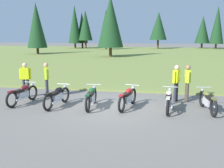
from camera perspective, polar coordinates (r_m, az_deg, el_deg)
ground_plane at (r=11.08m, az=-0.57°, el=-5.16°), size 140.00×140.00×0.00m
grass_moorland at (r=35.71m, az=7.26°, el=6.00°), size 80.00×44.00×0.10m
forest_treeline at (r=46.32m, az=16.97°, el=12.30°), size 38.90×28.97×9.10m
motorcycle_maroon at (r=12.28m, az=-18.67°, el=-2.03°), size 0.62×2.09×0.88m
motorcycle_black at (r=11.43m, az=-11.73°, el=-2.61°), size 0.62×2.09×0.88m
motorcycle_british_green at (r=11.09m, az=-4.49°, el=-2.83°), size 0.62×2.10×0.88m
motorcycle_red at (r=11.01m, az=3.43°, el=-2.92°), size 0.70×2.07×0.88m
motorcycle_cream at (r=10.83m, az=12.17°, el=-3.39°), size 0.62×2.10×0.88m
motorcycle_olive at (r=11.15m, az=19.90°, el=-3.39°), size 0.66×2.09×0.88m
rider_with_back_turned at (r=12.25m, az=13.69°, el=0.64°), size 0.35×0.51×1.67m
rider_checking_bike at (r=13.20m, az=-13.92°, el=1.36°), size 0.35×0.51×1.67m
rider_in_hivis_vest at (r=12.40m, az=15.94°, el=0.66°), size 0.25×0.55×1.67m
rider_near_row_end at (r=13.44m, az=-18.13°, el=1.30°), size 0.53×0.31×1.67m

